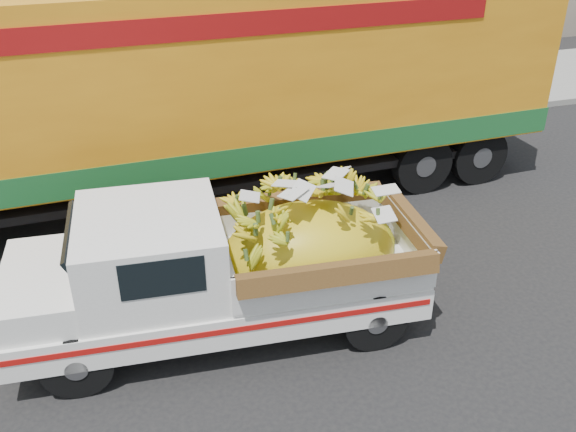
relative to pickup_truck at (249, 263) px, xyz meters
name	(u,v)px	position (x,y,z in m)	size (l,w,h in m)	color
ground	(340,311)	(1.24, -0.11, -0.96)	(100.00, 100.00, 0.00)	black
curb	(233,139)	(1.24, 6.25, -0.88)	(60.00, 0.25, 0.15)	gray
sidewalk	(214,109)	(1.24, 8.35, -0.89)	(60.00, 4.00, 0.14)	gray
pickup_truck	(249,263)	(0.00, 0.00, 0.00)	(5.22, 2.25, 1.78)	black
semi_trailer	(220,83)	(0.52, 3.80, 1.16)	(12.02, 2.86, 3.80)	black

